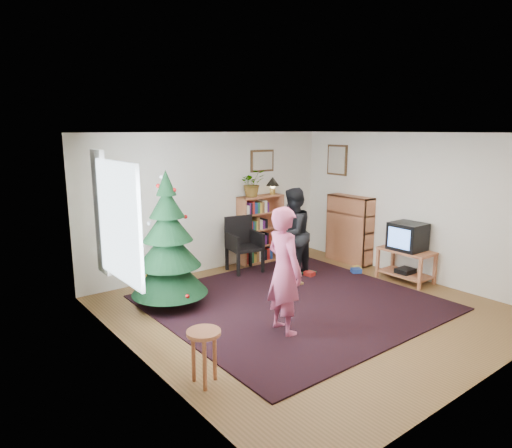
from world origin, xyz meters
TOP-DOWN VIEW (x-y plane):
  - floor at (0.00, 0.00)m, footprint 5.00×5.00m
  - ceiling at (0.00, 0.00)m, footprint 5.00×5.00m
  - wall_back at (0.00, 2.50)m, footprint 5.00×0.02m
  - wall_front at (0.00, -2.50)m, footprint 5.00×0.02m
  - wall_left at (-2.50, 0.00)m, footprint 0.02×5.00m
  - wall_right at (2.50, 0.00)m, footprint 0.02×5.00m
  - rug at (0.00, 0.30)m, footprint 3.80×3.60m
  - window_pane at (-2.47, 0.60)m, footprint 0.04×1.20m
  - curtain at (-2.43, 1.30)m, footprint 0.06×0.35m
  - picture_back at (1.15, 2.48)m, footprint 0.55×0.03m
  - picture_right at (2.48, 1.75)m, footprint 0.03×0.50m
  - christmas_tree at (-1.50, 1.30)m, footprint 1.10×1.10m
  - bookshelf_back at (1.00, 2.34)m, footprint 0.95×0.30m
  - bookshelf_right at (2.34, 1.25)m, footprint 0.30×0.95m
  - tv_stand at (2.22, -0.12)m, footprint 0.50×0.89m
  - crt_tv at (2.22, -0.12)m, footprint 0.49×0.53m
  - armchair at (0.35, 2.09)m, footprint 0.63×0.64m
  - stool at (-2.20, -0.78)m, footprint 0.35×0.35m
  - person_standing at (-0.76, -0.36)m, footprint 0.44×0.62m
  - person_by_chair at (0.81, 1.21)m, footprint 0.91×0.80m
  - potted_plant at (0.80, 2.34)m, footprint 0.55×0.51m
  - table_lamp at (1.30, 2.34)m, footprint 0.26×0.26m
  - floor_clutter at (1.34, 0.88)m, footprint 1.57×0.71m

SIDE VIEW (x-z plane):
  - floor at x=0.00m, z-range 0.00..0.00m
  - rug at x=0.00m, z-range 0.00..0.02m
  - floor_clutter at x=1.34m, z-range 0.00..0.08m
  - tv_stand at x=2.22m, z-range 0.05..0.60m
  - stool at x=-2.20m, z-range 0.16..0.74m
  - armchair at x=0.35m, z-range 0.04..1.04m
  - bookshelf_back at x=1.00m, z-range 0.01..1.31m
  - bookshelf_right at x=2.34m, z-range 0.01..1.31m
  - crt_tv at x=2.22m, z-range 0.55..1.01m
  - person_by_chair at x=0.81m, z-range 0.00..1.58m
  - person_standing at x=-0.76m, z-range 0.00..1.63m
  - christmas_tree at x=-1.50m, z-range -0.17..1.83m
  - wall_back at x=0.00m, z-range 0.00..2.50m
  - wall_front at x=0.00m, z-range 0.00..2.50m
  - wall_left at x=-2.50m, z-range 0.00..2.50m
  - wall_right at x=2.50m, z-range 0.00..2.50m
  - window_pane at x=-2.47m, z-range 0.80..2.20m
  - curtain at x=-2.43m, z-range 0.70..2.30m
  - table_lamp at x=1.30m, z-range 1.36..1.70m
  - potted_plant at x=0.80m, z-range 1.30..1.81m
  - picture_back at x=1.15m, z-range 1.74..2.16m
  - picture_right at x=2.48m, z-range 1.65..2.25m
  - ceiling at x=0.00m, z-range 2.50..2.50m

